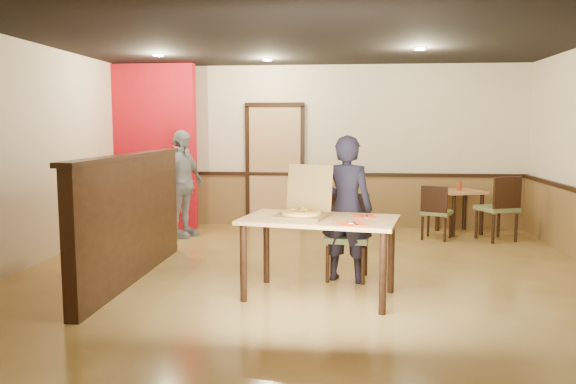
% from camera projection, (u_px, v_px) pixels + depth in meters
% --- Properties ---
extents(floor, '(7.00, 7.00, 0.00)m').
position_uv_depth(floor, '(308.00, 279.00, 6.47)').
color(floor, tan).
rests_on(floor, ground).
extents(ceiling, '(7.00, 7.00, 0.00)m').
position_uv_depth(ceiling, '(309.00, 30.00, 6.14)').
color(ceiling, black).
rests_on(ceiling, wall_back).
extents(wall_back, '(7.00, 0.00, 7.00)m').
position_uv_depth(wall_back, '(321.00, 147.00, 9.77)').
color(wall_back, beige).
rests_on(wall_back, floor).
extents(wall_left, '(0.00, 7.00, 7.00)m').
position_uv_depth(wall_left, '(14.00, 156.00, 6.65)').
color(wall_left, beige).
rests_on(wall_left, floor).
extents(wainscot_back, '(7.00, 0.04, 0.90)m').
position_uv_depth(wainscot_back, '(320.00, 201.00, 9.85)').
color(wainscot_back, brown).
rests_on(wainscot_back, floor).
extents(chair_rail_back, '(7.00, 0.06, 0.06)m').
position_uv_depth(chair_rail_back, '(320.00, 174.00, 9.77)').
color(chair_rail_back, black).
rests_on(chair_rail_back, wall_back).
extents(back_door, '(0.90, 0.06, 2.10)m').
position_uv_depth(back_door, '(275.00, 166.00, 9.85)').
color(back_door, tan).
rests_on(back_door, wall_back).
extents(booth_partition, '(0.20, 3.10, 1.44)m').
position_uv_depth(booth_partition, '(132.00, 216.00, 6.38)').
color(booth_partition, black).
rests_on(booth_partition, floor).
extents(red_accent_panel, '(1.60, 0.20, 2.78)m').
position_uv_depth(red_accent_panel, '(149.00, 147.00, 9.56)').
color(red_accent_panel, '#B60D19').
rests_on(red_accent_panel, floor).
extents(spot_a, '(0.14, 0.14, 0.02)m').
position_uv_depth(spot_a, '(159.00, 55.00, 8.15)').
color(spot_a, '#FFE7B2').
rests_on(spot_a, ceiling).
extents(spot_b, '(0.14, 0.14, 0.02)m').
position_uv_depth(spot_b, '(267.00, 60.00, 8.70)').
color(spot_b, '#FFE7B2').
rests_on(spot_b, ceiling).
extents(spot_c, '(0.14, 0.14, 0.02)m').
position_uv_depth(spot_c, '(420.00, 49.00, 7.49)').
color(spot_c, '#FFE7B2').
rests_on(spot_c, ceiling).
extents(main_table, '(1.68, 1.16, 0.83)m').
position_uv_depth(main_table, '(319.00, 229.00, 5.71)').
color(main_table, tan).
rests_on(main_table, floor).
extents(diner_chair, '(0.53, 0.53, 0.97)m').
position_uv_depth(diner_chair, '(348.00, 232.00, 6.49)').
color(diner_chair, '#5D6C3F').
rests_on(diner_chair, floor).
extents(side_chair_left, '(0.55, 0.55, 0.85)m').
position_uv_depth(side_chair_left, '(436.00, 210.00, 8.65)').
color(side_chair_left, '#5D6C3F').
rests_on(side_chair_left, floor).
extents(side_chair_right, '(0.65, 0.65, 1.00)m').
position_uv_depth(side_chair_right, '(500.00, 206.00, 8.54)').
color(side_chair_right, '#5D6C3F').
rests_on(side_chair_right, floor).
extents(side_table, '(0.85, 0.85, 0.71)m').
position_uv_depth(side_table, '(460.00, 201.00, 9.20)').
color(side_table, tan).
rests_on(side_table, floor).
extents(diner, '(0.70, 0.56, 1.66)m').
position_uv_depth(diner, '(346.00, 209.00, 6.31)').
color(diner, black).
rests_on(diner, floor).
extents(passerby, '(0.77, 1.08, 1.70)m').
position_uv_depth(passerby, '(181.00, 184.00, 8.86)').
color(passerby, gray).
rests_on(passerby, floor).
extents(pizza_box, '(0.61, 0.68, 0.52)m').
position_uv_depth(pizza_box, '(303.00, 211.00, 5.75)').
color(pizza_box, brown).
rests_on(pizza_box, main_table).
extents(pizza, '(0.51, 0.51, 0.03)m').
position_uv_depth(pizza, '(301.00, 213.00, 5.70)').
color(pizza, '#E0AD51').
rests_on(pizza, pizza_box).
extents(napkin_near, '(0.31, 0.31, 0.01)m').
position_uv_depth(napkin_near, '(352.00, 224.00, 5.33)').
color(napkin_near, red).
rests_on(napkin_near, main_table).
extents(napkin_far, '(0.25, 0.25, 0.01)m').
position_uv_depth(napkin_far, '(364.00, 216.00, 5.79)').
color(napkin_far, red).
rests_on(napkin_far, main_table).
extents(condiment, '(0.06, 0.06, 0.16)m').
position_uv_depth(condiment, '(459.00, 186.00, 9.08)').
color(condiment, '#99371B').
rests_on(condiment, side_table).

